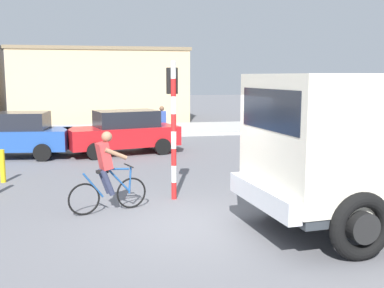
{
  "coord_description": "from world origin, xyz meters",
  "views": [
    {
      "loc": [
        -2.02,
        -8.55,
        2.86
      ],
      "look_at": [
        0.35,
        2.5,
        1.2
      ],
      "focal_mm": 43.41,
      "sensor_mm": 36.0,
      "label": 1
    }
  ],
  "objects_px": {
    "car_red_near": "(12,135)",
    "car_far_side": "(124,132)",
    "car_white_mid": "(354,135)",
    "cyclist": "(107,172)",
    "traffic_light_pole": "(173,111)",
    "pedestrian_near_kerb": "(162,125)",
    "bollard_far": "(3,166)"
  },
  "relations": [
    {
      "from": "car_white_mid",
      "to": "car_far_side",
      "type": "distance_m",
      "value": 8.24
    },
    {
      "from": "car_far_side",
      "to": "pedestrian_near_kerb",
      "type": "relative_size",
      "value": 2.64
    },
    {
      "from": "cyclist",
      "to": "traffic_light_pole",
      "type": "relative_size",
      "value": 0.54
    },
    {
      "from": "car_white_mid",
      "to": "pedestrian_near_kerb",
      "type": "xyz_separation_m",
      "value": [
        -6.09,
        4.58,
        0.03
      ]
    },
    {
      "from": "cyclist",
      "to": "bollard_far",
      "type": "height_order",
      "value": "cyclist"
    },
    {
      "from": "car_red_near",
      "to": "car_far_side",
      "type": "xyz_separation_m",
      "value": [
        3.89,
        0.02,
        0.0
      ]
    },
    {
      "from": "car_far_side",
      "to": "car_white_mid",
      "type": "bearing_deg",
      "value": -18.74
    },
    {
      "from": "car_far_side",
      "to": "pedestrian_near_kerb",
      "type": "xyz_separation_m",
      "value": [
        1.71,
        1.93,
        0.03
      ]
    },
    {
      "from": "traffic_light_pole",
      "to": "bollard_far",
      "type": "xyz_separation_m",
      "value": [
        -4.24,
        2.58,
        -1.62
      ]
    },
    {
      "from": "traffic_light_pole",
      "to": "pedestrian_near_kerb",
      "type": "bearing_deg",
      "value": 83.36
    },
    {
      "from": "car_red_near",
      "to": "pedestrian_near_kerb",
      "type": "distance_m",
      "value": 5.93
    },
    {
      "from": "cyclist",
      "to": "car_red_near",
      "type": "distance_m",
      "value": 8.03
    },
    {
      "from": "car_red_near",
      "to": "traffic_light_pole",
      "type": "bearing_deg",
      "value": -55.29
    },
    {
      "from": "car_red_near",
      "to": "car_far_side",
      "type": "height_order",
      "value": "same"
    },
    {
      "from": "car_red_near",
      "to": "car_far_side",
      "type": "relative_size",
      "value": 0.98
    },
    {
      "from": "car_red_near",
      "to": "car_far_side",
      "type": "bearing_deg",
      "value": 0.34
    },
    {
      "from": "car_white_mid",
      "to": "cyclist",
      "type": "bearing_deg",
      "value": -150.91
    },
    {
      "from": "traffic_light_pole",
      "to": "car_red_near",
      "type": "height_order",
      "value": "traffic_light_pole"
    },
    {
      "from": "bollard_far",
      "to": "pedestrian_near_kerb",
      "type": "bearing_deg",
      "value": 48.92
    },
    {
      "from": "car_white_mid",
      "to": "car_far_side",
      "type": "bearing_deg",
      "value": 161.26
    },
    {
      "from": "cyclist",
      "to": "car_far_side",
      "type": "height_order",
      "value": "cyclist"
    },
    {
      "from": "car_white_mid",
      "to": "bollard_far",
      "type": "height_order",
      "value": "car_white_mid"
    },
    {
      "from": "traffic_light_pole",
      "to": "car_white_mid",
      "type": "distance_m",
      "value": 8.24
    },
    {
      "from": "traffic_light_pole",
      "to": "car_red_near",
      "type": "xyz_separation_m",
      "value": [
        -4.6,
        6.64,
        -1.25
      ]
    },
    {
      "from": "cyclist",
      "to": "traffic_light_pole",
      "type": "distance_m",
      "value": 2.12
    },
    {
      "from": "traffic_light_pole",
      "to": "car_white_mid",
      "type": "xyz_separation_m",
      "value": [
        7.09,
        4.01,
        -1.25
      ]
    },
    {
      "from": "car_red_near",
      "to": "bollard_far",
      "type": "height_order",
      "value": "car_red_near"
    },
    {
      "from": "traffic_light_pole",
      "to": "car_red_near",
      "type": "relative_size",
      "value": 0.77
    },
    {
      "from": "car_white_mid",
      "to": "car_far_side",
      "type": "height_order",
      "value": "same"
    },
    {
      "from": "cyclist",
      "to": "car_far_side",
      "type": "distance_m",
      "value": 7.5
    },
    {
      "from": "car_white_mid",
      "to": "bollard_far",
      "type": "distance_m",
      "value": 11.42
    },
    {
      "from": "car_white_mid",
      "to": "bollard_far",
      "type": "xyz_separation_m",
      "value": [
        -11.33,
        -1.43,
        -0.37
      ]
    }
  ]
}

